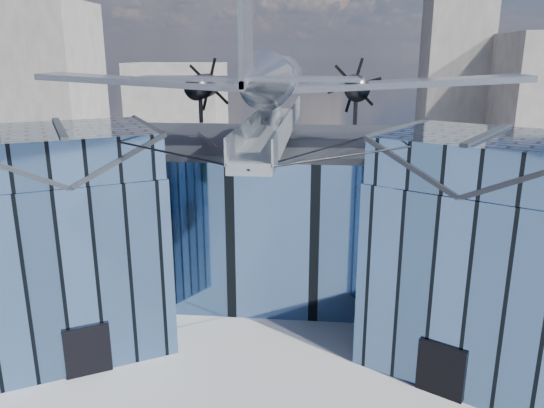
{
  "coord_description": "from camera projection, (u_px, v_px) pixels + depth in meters",
  "views": [
    {
      "loc": [
        2.84,
        -26.57,
        15.38
      ],
      "look_at": [
        0.0,
        2.0,
        7.2
      ],
      "focal_mm": 35.0,
      "sensor_mm": 36.0,
      "label": 1
    }
  ],
  "objects": [
    {
      "name": "ground_plane",
      "position": [
        269.0,
        336.0,
        29.91
      ],
      "size": [
        120.0,
        120.0,
        0.0
      ],
      "primitive_type": "plane",
      "color": "gray"
    },
    {
      "name": "museum",
      "position": [
        278.0,
        213.0,
        33.96
      ],
      "size": [
        32.88,
        24.5,
        17.6
      ],
      "color": "#486893",
      "rests_on": "ground"
    },
    {
      "name": "bg_towers",
      "position": [
        316.0,
        93.0,
        75.35
      ],
      "size": [
        77.0,
        24.5,
        26.0
      ],
      "color": "slate",
      "rests_on": "ground"
    },
    {
      "name": "tree_side_w",
      "position": [
        9.0,
        212.0,
        39.13
      ],
      "size": [
        5.04,
        5.04,
        6.08
      ],
      "rotation": [
        0.0,
        0.0,
        -0.38
      ],
      "color": "#352115",
      "rests_on": "ground"
    }
  ]
}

